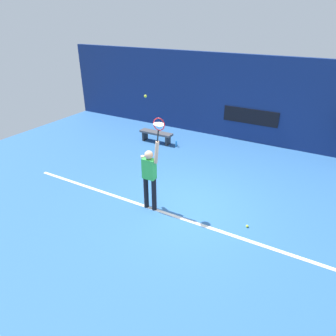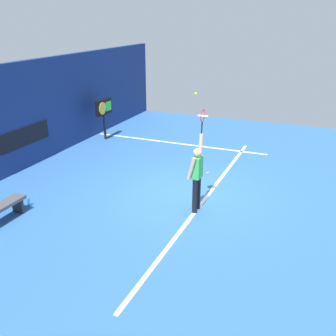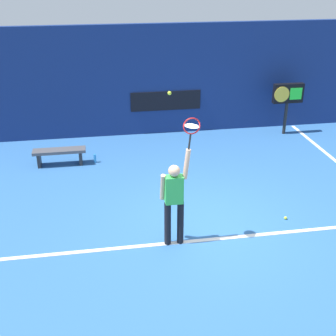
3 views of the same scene
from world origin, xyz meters
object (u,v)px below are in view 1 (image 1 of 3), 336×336
(tennis_racket, at_px, (159,126))
(spare_ball, at_px, (247,226))
(tennis_player, at_px, (150,175))
(tennis_ball, at_px, (145,96))
(water_bottle, at_px, (176,144))
(court_bench, at_px, (156,134))

(tennis_racket, bearing_deg, spare_ball, 12.22)
(tennis_player, bearing_deg, tennis_ball, 147.64)
(tennis_ball, distance_m, water_bottle, 5.21)
(tennis_racket, height_order, tennis_ball, tennis_ball)
(court_bench, distance_m, spare_ball, 6.15)
(tennis_ball, bearing_deg, water_bottle, 108.67)
(water_bottle, height_order, spare_ball, water_bottle)
(tennis_player, height_order, court_bench, tennis_player)
(tennis_player, relative_size, court_bench, 1.42)
(tennis_racket, xyz_separation_m, court_bench, (-2.70, 4.15, -2.06))
(tennis_ball, bearing_deg, court_bench, 119.46)
(tennis_player, bearing_deg, tennis_racket, -0.80)
(tennis_racket, relative_size, water_bottle, 2.57)
(tennis_racket, xyz_separation_m, water_bottle, (-1.77, 4.15, -2.28))
(tennis_player, xyz_separation_m, spare_ball, (2.53, 0.48, -0.98))
(spare_ball, bearing_deg, tennis_racket, -167.78)
(court_bench, bearing_deg, tennis_player, -60.00)
(water_bottle, distance_m, spare_ball, 5.42)
(tennis_racket, distance_m, water_bottle, 5.05)
(tennis_player, bearing_deg, court_bench, 120.00)
(tennis_racket, distance_m, tennis_ball, 0.74)
(tennis_ball, relative_size, court_bench, 0.05)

